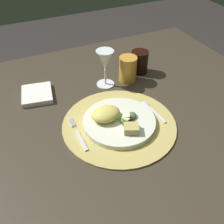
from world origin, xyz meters
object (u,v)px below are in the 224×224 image
(dark_tumbler, at_px, (139,62))
(wine_glass, at_px, (105,62))
(dining_table, at_px, (111,137))
(spoon, at_px, (150,108))
(napkin, at_px, (37,94))
(fork, at_px, (79,135))
(dinner_plate, at_px, (118,122))
(amber_tumbler, at_px, (128,69))

(dark_tumbler, bearing_deg, wine_glass, -170.75)
(dining_table, height_order, dark_tumbler, dark_tumbler)
(spoon, relative_size, napkin, 1.05)
(dark_tumbler, bearing_deg, dining_table, -139.04)
(fork, height_order, spoon, spoon)
(napkin, relative_size, wine_glass, 0.85)
(dinner_plate, xyz_separation_m, spoon, (0.14, 0.02, -0.01))
(napkin, bearing_deg, wine_glass, -7.91)
(dining_table, distance_m, wine_glass, 0.29)
(dark_tumbler, bearing_deg, dinner_plate, -130.75)
(amber_tumbler, bearing_deg, wine_glass, 174.73)
(napkin, xyz_separation_m, amber_tumbler, (0.37, -0.05, 0.04))
(dining_table, height_order, fork, fork)
(dining_table, relative_size, spoon, 9.95)
(wine_glass, distance_m, dark_tumbler, 0.18)
(wine_glass, bearing_deg, amber_tumbler, -5.27)
(napkin, relative_size, dark_tumbler, 1.32)
(fork, height_order, dark_tumbler, dark_tumbler)
(spoon, height_order, amber_tumbler, amber_tumbler)
(dark_tumbler, bearing_deg, napkin, 178.75)
(fork, distance_m, napkin, 0.29)
(dinner_plate, bearing_deg, dark_tumbler, 49.25)
(wine_glass, xyz_separation_m, dark_tumbler, (0.17, 0.03, -0.06))
(dining_table, xyz_separation_m, wine_glass, (0.06, 0.17, 0.23))
(dining_table, xyz_separation_m, dark_tumbler, (0.23, 0.20, 0.18))
(dinner_plate, xyz_separation_m, amber_tumbler, (0.16, 0.23, 0.04))
(fork, relative_size, amber_tumbler, 1.52)
(napkin, bearing_deg, spoon, -36.24)
(dining_table, xyz_separation_m, amber_tumbler, (0.15, 0.16, 0.18))
(fork, bearing_deg, amber_tumbler, 37.77)
(fork, relative_size, wine_glass, 1.06)
(napkin, bearing_deg, dinner_plate, -52.90)
(spoon, relative_size, amber_tumbler, 1.28)
(spoon, bearing_deg, napkin, 143.76)
(amber_tumbler, bearing_deg, napkin, 172.78)
(dining_table, relative_size, wine_glass, 8.88)
(dining_table, distance_m, spoon, 0.20)
(fork, xyz_separation_m, spoon, (0.28, 0.02, -0.00))
(spoon, xyz_separation_m, napkin, (-0.35, 0.26, 0.00))
(dinner_plate, height_order, fork, dinner_plate)
(dark_tumbler, bearing_deg, fork, -144.39)
(spoon, height_order, dark_tumbler, dark_tumbler)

